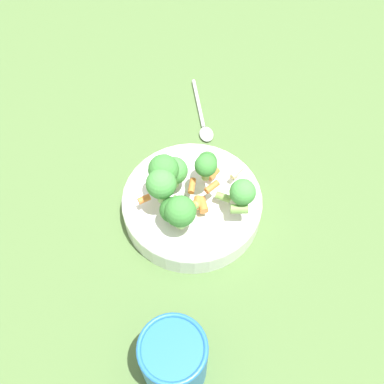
# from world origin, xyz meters

# --- Properties ---
(ground_plane) EXTENTS (3.00, 3.00, 0.00)m
(ground_plane) POSITION_xyz_m (0.00, 0.00, 0.00)
(ground_plane) COLOR #4C6B38
(bowl) EXTENTS (0.23, 0.23, 0.04)m
(bowl) POSITION_xyz_m (0.00, 0.00, 0.02)
(bowl) COLOR white
(bowl) RESTS_ON ground_plane
(pasta_salad) EXTENTS (0.15, 0.18, 0.09)m
(pasta_salad) POSITION_xyz_m (-0.01, 0.01, 0.09)
(pasta_salad) COLOR #8CB766
(pasta_salad) RESTS_ON bowl
(cup) EXTENTS (0.09, 0.09, 0.11)m
(cup) POSITION_xyz_m (-0.25, -0.02, 0.06)
(cup) COLOR #2366B2
(cup) RESTS_ON ground_plane
(spoon) EXTENTS (0.16, 0.07, 0.01)m
(spoon) POSITION_xyz_m (0.20, 0.01, 0.00)
(spoon) COLOR silver
(spoon) RESTS_ON ground_plane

